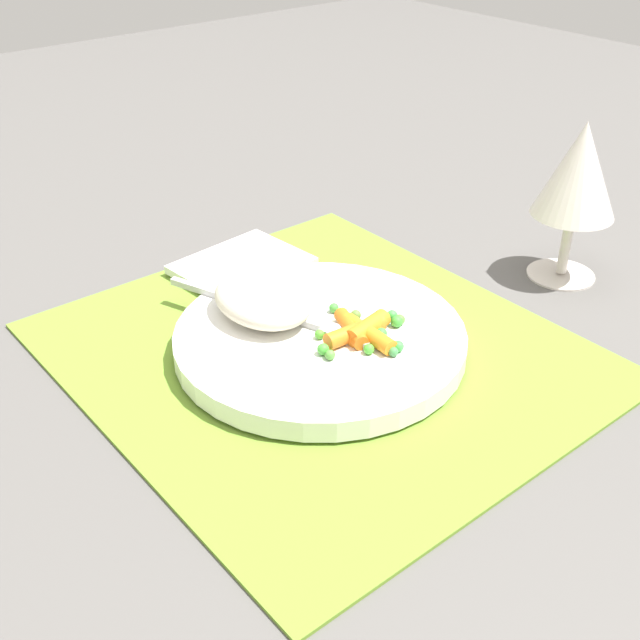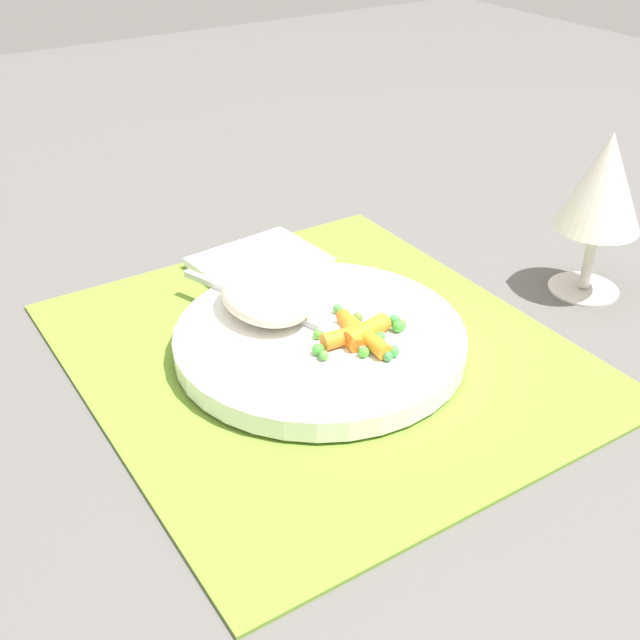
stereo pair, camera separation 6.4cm
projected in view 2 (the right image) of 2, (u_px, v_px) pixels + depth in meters
ground_plane at (320, 354)px, 0.67m from camera, size 2.40×2.40×0.00m
placemat at (320, 351)px, 0.67m from camera, size 0.42×0.38×0.01m
plate at (320, 339)px, 0.66m from camera, size 0.24×0.24×0.02m
rice_mound at (267, 296)px, 0.67m from camera, size 0.10×0.07×0.03m
carrot_portion at (359, 333)px, 0.64m from camera, size 0.07×0.06×0.02m
pea_scatter at (367, 334)px, 0.64m from camera, size 0.09×0.09×0.01m
fork at (289, 315)px, 0.67m from camera, size 0.19×0.08×0.01m
wine_glass at (604, 185)px, 0.70m from camera, size 0.08×0.08×0.15m
napkin at (260, 262)px, 0.79m from camera, size 0.10×0.13×0.01m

